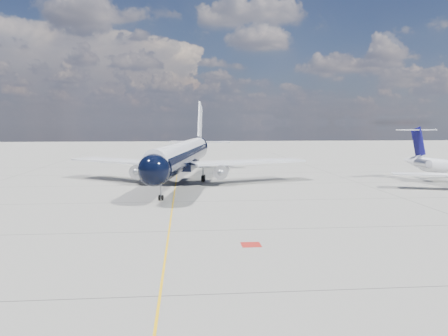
# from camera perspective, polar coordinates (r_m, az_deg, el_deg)

# --- Properties ---
(ground) EXTENTS (320.00, 320.00, 0.00)m
(ground) POSITION_cam_1_polar(r_m,az_deg,el_deg) (74.95, -6.27, -1.67)
(ground) COLOR gray
(ground) RESTS_ON ground
(taxiway_centerline) EXTENTS (0.16, 160.00, 0.01)m
(taxiway_centerline) POSITION_cam_1_polar(r_m,az_deg,el_deg) (69.99, -6.35, -2.21)
(taxiway_centerline) COLOR #E2A60B
(taxiway_centerline) RESTS_ON ground
(red_marking) EXTENTS (1.60, 1.60, 0.01)m
(red_marking) POSITION_cam_1_polar(r_m,az_deg,el_deg) (36.06, 3.55, -9.96)
(red_marking) COLOR maroon
(red_marking) RESTS_ON ground
(main_airliner) EXTENTS (40.66, 49.96, 14.48)m
(main_airliner) POSITION_cam_1_polar(r_m,az_deg,el_deg) (73.56, -5.27, 1.71)
(main_airliner) COLOR black
(main_airliner) RESTS_ON ground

